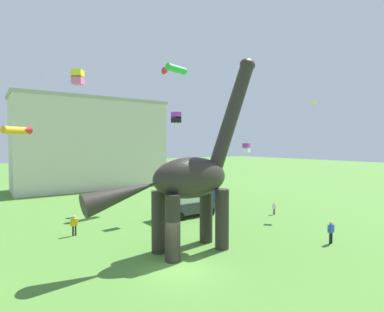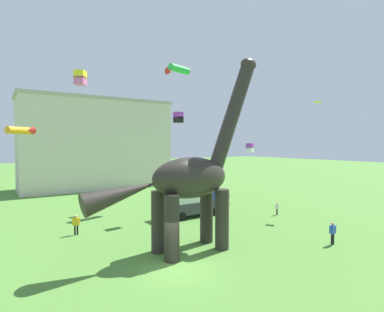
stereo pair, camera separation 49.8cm
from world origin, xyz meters
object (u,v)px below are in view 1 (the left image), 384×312
(person_watching_child, at_px, (224,198))
(kite_mid_left, at_px, (176,117))
(kite_high_right, at_px, (246,148))
(kite_mid_center, at_px, (174,70))
(person_photographer, at_px, (74,223))
(kite_near_low, at_px, (41,75))
(parked_box_truck, at_px, (188,200))
(kite_apex, at_px, (78,77))
(person_far_spectator, at_px, (331,230))
(kite_far_right, at_px, (17,130))
(dinosaur_sculpture, at_px, (190,178))
(person_strolling_adult, at_px, (274,207))
(kite_far_left, at_px, (314,102))

(person_watching_child, height_order, kite_mid_left, kite_mid_left)
(kite_high_right, xyz_separation_m, kite_mid_center, (-9.68, 2.38, 9.39))
(person_photographer, xyz_separation_m, kite_near_low, (-2.07, 0.50, 11.47))
(parked_box_truck, bearing_deg, kite_high_right, 16.59)
(kite_mid_left, relative_size, kite_apex, 0.85)
(person_watching_child, distance_m, kite_mid_center, 16.40)
(person_far_spectator, distance_m, kite_apex, 23.93)
(kite_apex, bearing_deg, person_far_spectator, -47.79)
(parked_box_truck, xyz_separation_m, person_photographer, (-10.97, -0.23, -0.67))
(kite_mid_center, bearing_deg, kite_apex, -162.53)
(kite_far_right, height_order, kite_apex, kite_apex)
(kite_high_right, bearing_deg, kite_apex, -176.25)
(dinosaur_sculpture, distance_m, kite_apex, 14.19)
(person_photographer, bearing_deg, person_strolling_adult, -172.53)
(parked_box_truck, xyz_separation_m, kite_near_low, (-13.04, 0.27, 10.80))
(person_watching_child, relative_size, person_photographer, 0.96)
(kite_mid_center, height_order, kite_apex, kite_mid_center)
(parked_box_truck, relative_size, person_watching_child, 3.68)
(parked_box_truck, height_order, kite_mid_left, kite_mid_left)
(dinosaur_sculpture, distance_m, kite_far_right, 17.02)
(person_watching_child, distance_m, kite_apex, 20.48)
(kite_high_right, bearing_deg, person_far_spectator, -115.25)
(kite_mid_center, relative_size, kite_mid_left, 2.98)
(dinosaur_sculpture, xyz_separation_m, kite_far_left, (17.78, 2.62, 6.73))
(person_watching_child, relative_size, kite_mid_center, 0.49)
(person_strolling_adult, height_order, kite_mid_left, kite_mid_left)
(dinosaur_sculpture, distance_m, person_far_spectator, 11.12)
(kite_far_right, bearing_deg, kite_near_low, -77.71)
(dinosaur_sculpture, xyz_separation_m, kite_mid_left, (4.36, 8.92, 4.93))
(kite_mid_center, bearing_deg, kite_far_left, -49.24)
(kite_apex, bearing_deg, kite_high_right, 3.75)
(person_far_spectator, distance_m, kite_mid_left, 16.92)
(kite_high_right, bearing_deg, kite_mid_center, 166.20)
(person_photographer, xyz_separation_m, kite_mid_center, (13.20, 6.52, 15.20))
(person_photographer, relative_size, kite_apex, 1.30)
(kite_mid_left, bearing_deg, kite_far_right, 158.97)
(kite_high_right, bearing_deg, kite_near_low, -171.68)
(kite_far_right, distance_m, kite_far_left, 29.26)
(person_photographer, distance_m, kite_mid_left, 13.48)
(dinosaur_sculpture, xyz_separation_m, person_photographer, (-5.68, 7.99, -4.01))
(dinosaur_sculpture, relative_size, kite_far_right, 5.55)
(parked_box_truck, distance_m, kite_apex, 15.30)
(kite_mid_left, bearing_deg, kite_mid_center, 60.58)
(person_strolling_adult, relative_size, person_far_spectator, 0.77)
(kite_near_low, relative_size, kite_mid_left, 1.00)
(dinosaur_sculpture, bearing_deg, kite_far_right, 88.53)
(parked_box_truck, bearing_deg, kite_mid_center, 68.85)
(dinosaur_sculpture, bearing_deg, person_far_spectator, -60.23)
(person_far_spectator, bearing_deg, person_watching_child, -125.62)
(person_far_spectator, bearing_deg, person_strolling_adult, -139.87)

